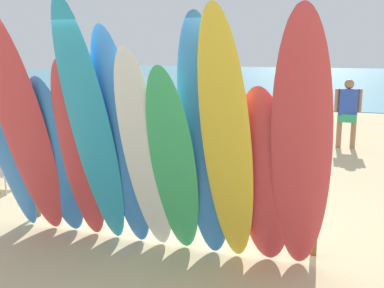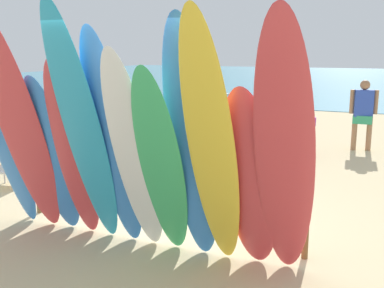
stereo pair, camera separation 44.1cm
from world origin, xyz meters
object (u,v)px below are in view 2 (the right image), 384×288
surfboard_red_1 (21,129)px  beach_chair_red (14,159)px  surfboard_teal_4 (83,131)px  beachgoer_midbeach (363,110)px  surfboard_white_6 (134,156)px  beachgoer_near_rack (178,106)px  beachgoer_strolling (305,112)px  surfboard_red_10 (250,182)px  surfboard_blue_8 (192,146)px  beach_chair_blue (26,140)px  surfboard_blue_2 (53,157)px  surfboard_green_7 (161,166)px  surfboard_rack (155,187)px  surfboard_blue_0 (0,126)px  surfboard_red_11 (284,155)px  surfboard_yellow_9 (212,148)px  surfboard_red_3 (73,152)px  beach_chair_striped (75,147)px  surfboard_blue_5 (113,143)px  distant_boat (195,93)px

surfboard_red_1 → beach_chair_red: surfboard_red_1 is taller
surfboard_teal_4 → beachgoer_midbeach: 7.25m
surfboard_white_6 → beachgoer_near_rack: 6.74m
beachgoer_strolling → beachgoer_near_rack: beachgoer_strolling is taller
beachgoer_midbeach → beachgoer_strolling: beachgoer_strolling is taller
surfboard_red_10 → surfboard_teal_4: bearing=-170.4°
surfboard_blue_8 → beach_chair_blue: size_ratio=3.30×
surfboard_blue_2 → beachgoer_midbeach: surfboard_blue_2 is taller
beach_chair_red → beach_chair_blue: 1.68m
surfboard_green_7 → surfboard_rack: bearing=120.3°
surfboard_blue_2 → surfboard_blue_0: bearing=-174.7°
surfboard_teal_4 → surfboard_red_11: bearing=0.8°
surfboard_rack → surfboard_blue_2: surfboard_blue_2 is taller
beachgoer_strolling → surfboard_red_10: bearing=-12.8°
surfboard_red_1 → surfboard_yellow_9: 2.33m
surfboard_teal_4 → surfboard_red_3: bearing=151.1°
surfboard_red_11 → beach_chair_blue: bearing=150.0°
beachgoer_midbeach → surfboard_blue_8: bearing=-110.3°
surfboard_teal_4 → beach_chair_striped: (-2.40, 2.94, -0.95)m
surfboard_blue_2 → beach_chair_blue: size_ratio=2.55×
surfboard_teal_4 → beachgoer_midbeach: (2.46, 6.81, -0.47)m
beach_chair_red → surfboard_blue_8: bearing=-32.1°
surfboard_red_3 → beachgoer_midbeach: 7.20m
surfboard_teal_4 → beach_chair_red: surfboard_teal_4 is taller
surfboard_red_3 → surfboard_blue_5: 0.59m
surfboard_white_6 → beach_chair_red: bearing=153.6°
surfboard_blue_2 → surfboard_green_7: 1.49m
surfboard_red_3 → surfboard_red_10: surfboard_red_3 is taller
surfboard_blue_2 → surfboard_red_3: 0.33m
beachgoer_near_rack → beach_chair_red: beachgoer_near_rack is taller
surfboard_red_1 → surfboard_blue_5: (1.14, 0.13, -0.10)m
surfboard_blue_8 → beachgoer_strolling: bearing=88.9°
surfboard_blue_5 → beachgoer_strolling: 5.83m
surfboard_red_11 → beachgoer_strolling: surfboard_red_11 is taller
surfboard_red_3 → surfboard_white_6: bearing=-12.1°
surfboard_rack → surfboard_yellow_9: 1.49m
surfboard_red_1 → surfboard_blue_5: size_ratio=1.11×
surfboard_yellow_9 → surfboard_teal_4: bearing=179.9°
beachgoer_midbeach → distant_boat: size_ratio=0.46×
beachgoer_near_rack → beach_chair_red: (-0.85, -4.64, -0.43)m
surfboard_white_6 → surfboard_blue_0: bearing=179.8°
distant_boat → beachgoer_midbeach: bearing=-50.2°
surfboard_red_1 → beachgoer_midbeach: (3.30, 6.84, -0.43)m
surfboard_teal_4 → surfboard_red_1: bearing=-177.5°
surfboard_green_7 → beachgoer_strolling: (0.46, 5.77, -0.13)m
surfboard_rack → surfboard_red_11: size_ratio=1.36×
beachgoer_midbeach → beach_chair_striped: beachgoer_midbeach is taller
beachgoer_strolling → surfboard_blue_2: bearing=-36.4°
surfboard_red_11 → surfboard_green_7: bearing=174.8°
surfboard_rack → surfboard_green_7: size_ratio=1.68×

